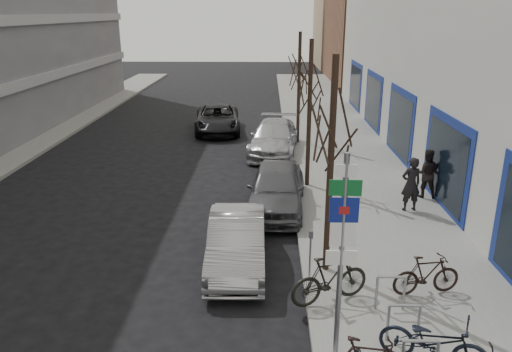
{
  "coord_description": "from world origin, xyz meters",
  "views": [
    {
      "loc": [
        1.09,
        -7.89,
        6.4
      ],
      "look_at": [
        0.78,
        5.4,
        2.0
      ],
      "focal_mm": 35.0,
      "sensor_mm": 36.0,
      "label": 1
    }
  ],
  "objects_px": {
    "bike_far_inner": "(427,274)",
    "lane_car": "(217,119)",
    "bike_rack": "(404,318)",
    "meter_front": "(310,250)",
    "meter_back": "(291,139)",
    "pedestrian_near": "(411,184)",
    "bike_mid_curb": "(434,338)",
    "meter_mid": "(298,178)",
    "parked_car_back": "(274,138)",
    "tree_near": "(333,116)",
    "tree_far": "(300,62)",
    "tree_mid": "(310,79)",
    "bike_mid_inner": "(330,278)",
    "highway_sign_pole": "(342,249)",
    "parked_car_front": "(237,242)",
    "parked_car_mid": "(276,188)",
    "pedestrian_far": "(426,173)"
  },
  "relations": [
    {
      "from": "bike_far_inner",
      "to": "lane_car",
      "type": "xyz_separation_m",
      "value": [
        -6.47,
        16.98,
        0.07
      ]
    },
    {
      "from": "bike_rack",
      "to": "meter_front",
      "type": "distance_m",
      "value": 2.92
    },
    {
      "from": "meter_back",
      "to": "pedestrian_near",
      "type": "relative_size",
      "value": 0.7
    },
    {
      "from": "bike_mid_curb",
      "to": "bike_far_inner",
      "type": "distance_m",
      "value": 2.56
    },
    {
      "from": "meter_mid",
      "to": "parked_car_back",
      "type": "relative_size",
      "value": 0.25
    },
    {
      "from": "tree_near",
      "to": "meter_front",
      "type": "height_order",
      "value": "tree_near"
    },
    {
      "from": "bike_rack",
      "to": "tree_near",
      "type": "bearing_deg",
      "value": 112.48
    },
    {
      "from": "parked_car_back",
      "to": "pedestrian_near",
      "type": "bearing_deg",
      "value": -53.29
    },
    {
      "from": "meter_back",
      "to": "lane_car",
      "type": "bearing_deg",
      "value": 125.77
    },
    {
      "from": "meter_front",
      "to": "bike_far_inner",
      "type": "relative_size",
      "value": 0.77
    },
    {
      "from": "bike_mid_curb",
      "to": "tree_far",
      "type": "bearing_deg",
      "value": 28.44
    },
    {
      "from": "tree_far",
      "to": "bike_mid_curb",
      "type": "height_order",
      "value": "tree_far"
    },
    {
      "from": "bike_rack",
      "to": "lane_car",
      "type": "bearing_deg",
      "value": 106.35
    },
    {
      "from": "bike_rack",
      "to": "parked_car_back",
      "type": "bearing_deg",
      "value": 99.5
    },
    {
      "from": "tree_mid",
      "to": "meter_front",
      "type": "xyz_separation_m",
      "value": [
        -0.45,
        -7.0,
        -3.19
      ]
    },
    {
      "from": "tree_mid",
      "to": "meter_back",
      "type": "height_order",
      "value": "tree_mid"
    },
    {
      "from": "bike_mid_curb",
      "to": "bike_mid_inner",
      "type": "distance_m",
      "value": 2.67
    },
    {
      "from": "meter_mid",
      "to": "meter_back",
      "type": "bearing_deg",
      "value": 90.0
    },
    {
      "from": "highway_sign_pole",
      "to": "tree_far",
      "type": "relative_size",
      "value": 0.76
    },
    {
      "from": "bike_rack",
      "to": "meter_back",
      "type": "distance_m",
      "value": 13.5
    },
    {
      "from": "meter_mid",
      "to": "parked_car_front",
      "type": "height_order",
      "value": "meter_mid"
    },
    {
      "from": "tree_mid",
      "to": "pedestrian_near",
      "type": "distance_m",
      "value": 5.05
    },
    {
      "from": "tree_mid",
      "to": "meter_front",
      "type": "distance_m",
      "value": 7.7
    },
    {
      "from": "bike_mid_curb",
      "to": "meter_front",
      "type": "bearing_deg",
      "value": 55.85
    },
    {
      "from": "meter_front",
      "to": "meter_back",
      "type": "relative_size",
      "value": 1.0
    },
    {
      "from": "bike_far_inner",
      "to": "tree_mid",
      "type": "bearing_deg",
      "value": 5.18
    },
    {
      "from": "parked_car_front",
      "to": "meter_mid",
      "type": "bearing_deg",
      "value": 66.63
    },
    {
      "from": "meter_back",
      "to": "parked_car_front",
      "type": "distance_m",
      "value": 10.26
    },
    {
      "from": "highway_sign_pole",
      "to": "parked_car_mid",
      "type": "xyz_separation_m",
      "value": [
        -1.0,
        7.83,
        -1.68
      ]
    },
    {
      "from": "meter_mid",
      "to": "pedestrian_far",
      "type": "height_order",
      "value": "pedestrian_far"
    },
    {
      "from": "meter_mid",
      "to": "lane_car",
      "type": "height_order",
      "value": "lane_car"
    },
    {
      "from": "bike_mid_inner",
      "to": "bike_far_inner",
      "type": "bearing_deg",
      "value": -103.53
    },
    {
      "from": "parked_car_back",
      "to": "pedestrian_near",
      "type": "xyz_separation_m",
      "value": [
        4.37,
        -7.42,
        0.31
      ]
    },
    {
      "from": "meter_mid",
      "to": "bike_mid_curb",
      "type": "relative_size",
      "value": 0.65
    },
    {
      "from": "bike_mid_curb",
      "to": "parked_car_front",
      "type": "bearing_deg",
      "value": 66.78
    },
    {
      "from": "parked_car_front",
      "to": "meter_back",
      "type": "bearing_deg",
      "value": 78.16
    },
    {
      "from": "lane_car",
      "to": "tree_near",
      "type": "bearing_deg",
      "value": -80.17
    },
    {
      "from": "bike_mid_inner",
      "to": "meter_back",
      "type": "bearing_deg",
      "value": -21.53
    },
    {
      "from": "meter_front",
      "to": "parked_car_front",
      "type": "distance_m",
      "value": 2.07
    },
    {
      "from": "pedestrian_far",
      "to": "highway_sign_pole",
      "type": "bearing_deg",
      "value": 73.39
    },
    {
      "from": "bike_mid_inner",
      "to": "pedestrian_near",
      "type": "distance_m",
      "value": 6.45
    },
    {
      "from": "tree_far",
      "to": "meter_front",
      "type": "height_order",
      "value": "tree_far"
    },
    {
      "from": "tree_far",
      "to": "pedestrian_far",
      "type": "bearing_deg",
      "value": -62.23
    },
    {
      "from": "bike_rack",
      "to": "bike_mid_curb",
      "type": "relative_size",
      "value": 1.15
    },
    {
      "from": "bike_rack",
      "to": "pedestrian_far",
      "type": "bearing_deg",
      "value": 70.86
    },
    {
      "from": "bike_mid_curb",
      "to": "parked_car_front",
      "type": "distance_m",
      "value": 5.58
    },
    {
      "from": "meter_front",
      "to": "bike_mid_curb",
      "type": "bearing_deg",
      "value": -57.23
    },
    {
      "from": "meter_mid",
      "to": "lane_car",
      "type": "relative_size",
      "value": 0.25
    },
    {
      "from": "bike_rack",
      "to": "tree_mid",
      "type": "distance_m",
      "value": 10.08
    },
    {
      "from": "tree_far",
      "to": "parked_car_front",
      "type": "relative_size",
      "value": 1.33
    }
  ]
}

